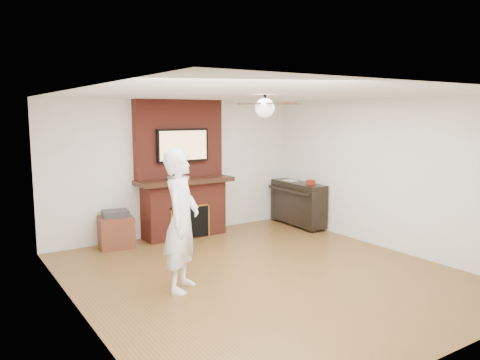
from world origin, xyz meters
TOP-DOWN VIEW (x-y plane):
  - room_shell at (0.00, 0.00)m, footprint 5.36×5.86m
  - fireplace at (0.00, 2.55)m, footprint 1.78×0.64m
  - tv at (0.00, 2.50)m, footprint 1.00×0.08m
  - ceiling_fan at (-0.00, 0.00)m, footprint 1.21×1.21m
  - person at (-1.21, 0.12)m, footprint 0.78×0.78m
  - side_table at (-1.29, 2.48)m, footprint 0.62×0.62m
  - piano at (2.28, 1.98)m, footprint 0.56×1.37m
  - cable_box at (-0.13, 2.45)m, footprint 0.35×0.21m
  - candle_orange at (-0.24, 2.38)m, footprint 0.07×0.07m
  - candle_cream at (0.05, 2.33)m, footprint 0.07×0.07m
  - candle_blue at (0.27, 2.39)m, footprint 0.06×0.06m

SIDE VIEW (x-z plane):
  - candle_blue at x=0.27m, z-range 0.00..0.08m
  - candle_cream at x=0.05m, z-range 0.00..0.12m
  - candle_orange at x=-0.24m, z-range 0.00..0.12m
  - side_table at x=-1.29m, z-range -0.03..0.61m
  - piano at x=2.28m, z-range -0.01..0.96m
  - person at x=-1.21m, z-range 0.00..1.80m
  - fireplace at x=0.00m, z-range -0.25..2.25m
  - cable_box at x=-0.13m, z-range 1.08..1.13m
  - room_shell at x=0.00m, z-range -0.18..2.68m
  - tv at x=0.00m, z-range 1.38..1.98m
  - ceiling_fan at x=0.00m, z-range 2.18..2.49m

